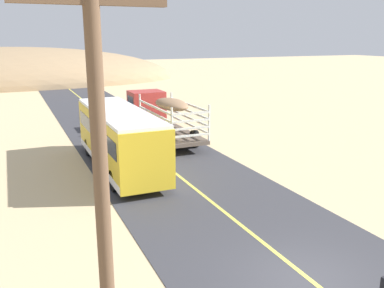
% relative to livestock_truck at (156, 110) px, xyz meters
% --- Properties ---
extents(ground_plane, '(240.00, 240.00, 0.00)m').
position_rel_livestock_truck_xyz_m(ground_plane, '(-2.03, -19.84, -1.79)').
color(ground_plane, '#CCB284').
extents(road_surface, '(8.00, 120.00, 0.02)m').
position_rel_livestock_truck_xyz_m(road_surface, '(-2.03, -19.84, -1.78)').
color(road_surface, '#38383D').
rests_on(road_surface, ground).
extents(road_centre_line, '(0.16, 117.60, 0.00)m').
position_rel_livestock_truck_xyz_m(road_centre_line, '(-2.03, -19.84, -1.77)').
color(road_centre_line, '#D8CC4C').
rests_on(road_centre_line, road_surface).
extents(livestock_truck, '(2.53, 9.70, 3.02)m').
position_rel_livestock_truck_xyz_m(livestock_truck, '(0.00, 0.00, 0.00)').
color(livestock_truck, '#B2332D').
rests_on(livestock_truck, road_surface).
extents(bus, '(2.54, 10.00, 3.21)m').
position_rel_livestock_truck_xyz_m(bus, '(-4.45, -7.05, -0.04)').
color(bus, gold).
rests_on(bus, road_surface).
extents(car_far, '(1.80, 4.40, 1.46)m').
position_rel_livestock_truck_xyz_m(car_far, '(-1.39, 7.16, -1.10)').
color(car_far, '#264C8C').
rests_on(car_far, road_surface).
extents(power_pole_near, '(2.20, 0.24, 8.02)m').
position_rel_livestock_truck_xyz_m(power_pole_near, '(-8.40, -22.21, 2.51)').
color(power_pole_near, brown).
rests_on(power_pole_near, ground).
extents(distant_hill, '(53.45, 25.51, 10.95)m').
position_rel_livestock_truck_xyz_m(distant_hill, '(-9.56, 42.94, -1.79)').
color(distant_hill, '#997C5A').
rests_on(distant_hill, ground).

